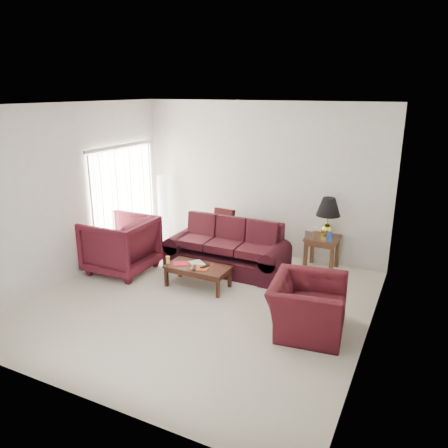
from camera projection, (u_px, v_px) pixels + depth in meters
name	position (u px, v px, depth m)	size (l,w,h in m)	color
floor	(200.00, 302.00, 6.85)	(5.00, 5.00, 0.00)	beige
blinds	(125.00, 201.00, 8.66)	(0.10, 2.00, 2.16)	silver
sofa	(227.00, 247.00, 7.95)	(2.21, 0.95, 0.90)	black
throw_pillow	(224.00, 219.00, 8.73)	(0.42, 0.12, 0.42)	black
end_table	(322.00, 253.00, 8.03)	(0.58, 0.58, 0.63)	#5C281F
table_lamp	(328.00, 218.00, 7.83)	(0.44, 0.44, 0.73)	gold
clock	(309.00, 234.00, 7.84)	(0.15, 0.05, 0.15)	silver
blue_canister	(329.00, 237.00, 7.69)	(0.10, 0.10, 0.16)	#1C41B9
picture_frame	(319.00, 228.00, 8.15)	(0.14, 0.02, 0.18)	white
floor_lamp	(163.00, 209.00, 9.40)	(0.24, 0.24, 1.47)	silver
armchair_left	(121.00, 245.00, 7.89)	(1.09, 1.12, 1.02)	#48101B
armchair_right	(307.00, 306.00, 5.97)	(1.12, 0.98, 0.73)	#3E0E16
coffee_table	(198.00, 276.00, 7.34)	(1.06, 0.53, 0.37)	black
magazine_red	(181.00, 264.00, 7.37)	(0.25, 0.19, 0.01)	red
magazine_white	(197.00, 263.00, 7.39)	(0.27, 0.21, 0.02)	white
magazine_orange	(200.00, 268.00, 7.19)	(0.29, 0.22, 0.02)	#BB4616
remote_a	(194.00, 268.00, 7.14)	(0.06, 0.19, 0.02)	black
remote_b	(205.00, 266.00, 7.21)	(0.05, 0.17, 0.02)	black
yellow_glass	(168.00, 260.00, 7.39)	(0.07, 0.07, 0.12)	gold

